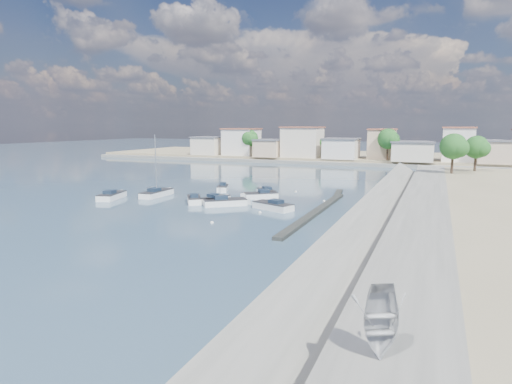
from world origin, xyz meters
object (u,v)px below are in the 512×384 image
motorboat_c (271,206)px  motorboat_e (113,196)px  sailboat (158,193)px  overturned_dinghy (379,352)px  motorboat_b (216,200)px  motorboat_d (259,196)px  motorboat_f (265,192)px  motorboat_h (227,202)px  motorboat_a (194,200)px  motorboat_g (223,189)px

motorboat_c → motorboat_e: bearing=-176.4°
motorboat_c → sailboat: size_ratio=0.64×
overturned_dinghy → motorboat_b: bearing=98.4°
motorboat_c → motorboat_b: bearing=170.7°
motorboat_d → motorboat_f: bearing=96.3°
motorboat_e → motorboat_c: bearing=3.6°
motorboat_d → motorboat_e: size_ratio=0.82×
motorboat_e → sailboat: (4.50, 4.25, 0.03)m
motorboat_d → motorboat_e: bearing=-157.0°
motorboat_e → motorboat_f: (18.33, 11.39, -0.00)m
motorboat_h → motorboat_b: bearing=151.8°
motorboat_a → motorboat_e: (-12.07, -1.66, -0.00)m
motorboat_a → sailboat: 8.00m
motorboat_g → overturned_dinghy: 52.16m
motorboat_a → motorboat_h: size_ratio=0.79×
motorboat_d → motorboat_a: bearing=-136.6°
motorboat_e → motorboat_b: bearing=10.8°
motorboat_a → motorboat_f: same height
overturned_dinghy → motorboat_d: bearing=90.4°
motorboat_b → motorboat_e: bearing=-169.2°
motorboat_g → motorboat_h: size_ratio=0.77×
motorboat_h → overturned_dinghy: (22.74, -33.03, 1.69)m
motorboat_b → motorboat_g: (-3.88, 9.27, 0.00)m
motorboat_a → overturned_dinghy: (27.64, -33.04, 1.69)m
motorboat_c → motorboat_g: bearing=138.8°
motorboat_a → motorboat_f: bearing=57.2°
motorboat_c → motorboat_e: same height
motorboat_d → overturned_dinghy: size_ratio=1.67×
motorboat_b → motorboat_d: bearing=52.6°
motorboat_h → overturned_dinghy: bearing=-55.5°
sailboat → motorboat_e: bearing=-136.6°
motorboat_f → motorboat_h: size_ratio=0.78×
motorboat_f → motorboat_d: bearing=-83.7°
motorboat_a → motorboat_d: same height
motorboat_e → motorboat_d: bearing=23.0°
motorboat_b → motorboat_h: size_ratio=0.89×
motorboat_d → motorboat_g: 8.83m
motorboat_f → motorboat_b: bearing=-112.4°
motorboat_c → motorboat_d: same height
motorboat_b → motorboat_e: (-14.80, -2.82, 0.00)m
motorboat_e → motorboat_h: same height
motorboat_h → motorboat_g: bearing=120.1°
motorboat_e → overturned_dinghy: bearing=-38.3°
motorboat_g → overturned_dinghy: overturned_dinghy is taller
motorboat_b → motorboat_d: size_ratio=1.03×
motorboat_d → motorboat_f: (-0.38, 3.44, 0.00)m
motorboat_g → motorboat_h: same height
motorboat_a → motorboat_e: same height
motorboat_e → overturned_dinghy: overturned_dinghy is taller
motorboat_e → sailboat: bearing=43.4°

